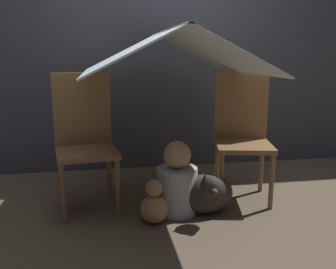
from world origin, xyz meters
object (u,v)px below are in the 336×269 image
object	(u,v)px
chair_right	(242,131)
person_front	(177,183)
dog	(205,193)
chair_left	(85,137)

from	to	relation	value
chair_right	person_front	world-z (taller)	chair_right
dog	person_front	bearing A→B (deg)	159.01
chair_right	person_front	bearing A→B (deg)	-145.37
person_front	dog	distance (m)	0.22
chair_left	dog	xyz separation A→B (m)	(0.85, -0.32, -0.38)
chair_right	chair_left	bearing A→B (deg)	-168.15
chair_left	dog	bearing A→B (deg)	-28.95
chair_right	person_front	distance (m)	0.70
chair_left	chair_right	bearing A→B (deg)	-8.39
chair_left	dog	world-z (taller)	chair_left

